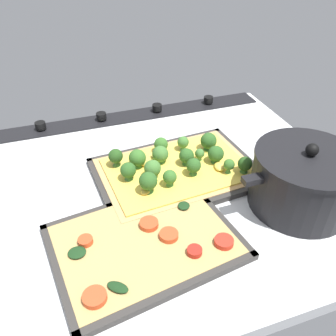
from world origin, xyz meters
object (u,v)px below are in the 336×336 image
object	(u,v)px
broccoli_pizza	(175,166)
baking_tray_back	(145,243)
baking_tray_front	(177,173)
cooking_pot	(303,180)
veggie_pizza_back	(145,242)

from	to	relation	value
broccoli_pizza	baking_tray_back	distance (cm)	21.54
baking_tray_front	baking_tray_back	bearing A→B (deg)	54.41
cooking_pot	baking_tray_back	bearing A→B (deg)	1.11
veggie_pizza_back	baking_tray_back	bearing A→B (deg)	-88.79
broccoli_pizza	veggie_pizza_back	distance (cm)	21.74
baking_tray_front	cooking_pot	bearing A→B (deg)	139.84
baking_tray_front	cooking_pot	distance (cm)	26.73
veggie_pizza_back	cooking_pot	xyz separation A→B (cm)	(-32.48, -0.93, 4.91)
baking_tray_front	broccoli_pizza	distance (cm)	2.01
baking_tray_front	veggie_pizza_back	xyz separation A→B (cm)	(12.51, 17.79, 0.69)
cooking_pot	veggie_pizza_back	bearing A→B (deg)	1.64
broccoli_pizza	baking_tray_back	bearing A→B (deg)	55.50
baking_tray_front	veggie_pizza_back	distance (cm)	21.75
broccoli_pizza	veggie_pizza_back	size ratio (longest dim) A/B	1.08
baking_tray_back	cooking_pot	xyz separation A→B (cm)	(-32.48, -0.63, 5.60)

